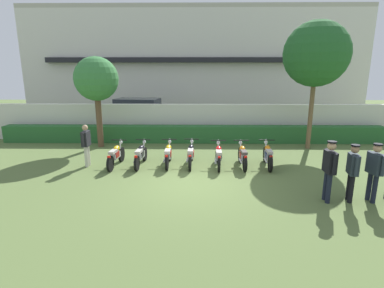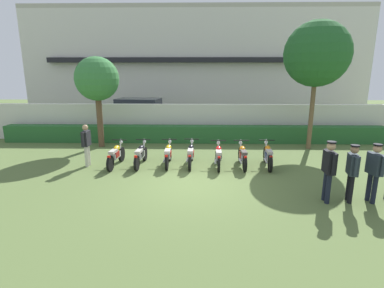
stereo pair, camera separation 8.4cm
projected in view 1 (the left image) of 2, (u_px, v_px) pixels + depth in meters
The scene contains 18 objects.
ground at pixel (191, 183), 9.80m from camera, with size 60.00×60.00×0.00m, color #566B38.
building at pixel (195, 65), 24.86m from camera, with size 25.68×6.50×8.29m.
compound_wall at pixel (193, 122), 16.05m from camera, with size 24.40×0.30×1.90m, color silver.
hedge_row at pixel (193, 134), 15.49m from camera, with size 19.52×0.70×0.85m, color #28602D.
parked_car at pixel (140, 113), 19.44m from camera, with size 4.72×2.60×1.89m.
tree_near_inspector at pixel (96, 80), 13.91m from camera, with size 2.04×2.04×4.27m.
tree_far_side at pixel (316, 54), 13.32m from camera, with size 2.90×2.90×5.79m.
motorcycle_in_row_0 at pixel (116, 155), 11.50m from camera, with size 0.60×1.87×0.95m.
motorcycle_in_row_1 at pixel (141, 155), 11.59m from camera, with size 0.60×1.87×0.94m.
motorcycle_in_row_2 at pixel (168, 154), 11.64m from camera, with size 0.60×1.83×0.95m.
motorcycle_in_row_3 at pixel (191, 154), 11.62m from camera, with size 0.60×1.93×0.96m.
motorcycle_in_row_4 at pixel (219, 156), 11.44m from camera, with size 0.60×1.82×0.95m.
motorcycle_in_row_5 at pixel (243, 155), 11.46m from camera, with size 0.60×1.80×0.95m.
motorcycle_in_row_6 at pixel (268, 155), 11.45m from camera, with size 0.60×1.85×0.97m.
inspector_person at pixel (86, 142), 11.40m from camera, with size 0.22×0.66×1.62m.
officer_0 at pixel (329, 166), 8.23m from camera, with size 0.24×0.69×1.74m.
officer_1 at pixel (353, 168), 8.26m from camera, with size 0.31×0.65×1.64m.
officer_2 at pixel (375, 168), 8.23m from camera, with size 0.28×0.66×1.68m.
Camera 1 is at (0.17, -9.22, 3.57)m, focal length 28.01 mm.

